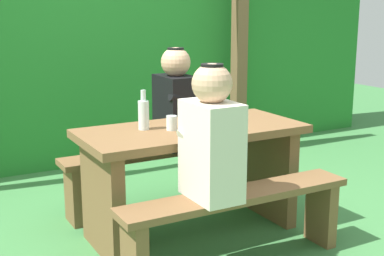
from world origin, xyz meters
TOP-DOWN VIEW (x-y plane):
  - ground_plane at (0.00, 0.00)m, footprint 12.00×12.00m
  - hedge_backdrop at (0.00, 2.09)m, footprint 6.40×0.64m
  - pergola_post_right at (1.39, 1.56)m, footprint 0.12×0.12m
  - picnic_table at (0.00, 0.00)m, footprint 1.40×0.64m
  - bench_near at (0.00, -0.52)m, footprint 1.40×0.24m
  - bench_far at (0.00, 0.52)m, footprint 1.40×0.24m
  - person_white_shirt at (-0.17, -0.52)m, footprint 0.25×0.35m
  - person_black_coat at (0.16, 0.52)m, footprint 0.25×0.35m
  - drinking_glass at (-0.15, -0.01)m, footprint 0.07×0.07m
  - bottle_left at (-0.29, 0.09)m, footprint 0.07×0.07m
  - bottle_right at (0.21, -0.03)m, footprint 0.07×0.07m
  - cell_phone at (0.01, -0.09)m, footprint 0.08×0.14m

SIDE VIEW (x-z plane):
  - ground_plane at x=0.00m, z-range 0.00..0.00m
  - bench_near at x=0.00m, z-range 0.10..0.53m
  - bench_far at x=0.00m, z-range 0.10..0.53m
  - picnic_table at x=0.00m, z-range 0.13..0.83m
  - cell_phone at x=0.01m, z-range 0.70..0.71m
  - drinking_glass at x=-0.15m, z-range 0.70..0.79m
  - person_white_shirt at x=-0.17m, z-range 0.41..1.13m
  - person_black_coat at x=0.16m, z-range 0.41..1.13m
  - bottle_right at x=0.21m, z-range 0.68..0.89m
  - bottle_left at x=-0.29m, z-range 0.68..0.92m
  - hedge_backdrop at x=0.00m, z-range 0.00..1.71m
  - pergola_post_right at x=1.39m, z-range 0.00..2.29m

